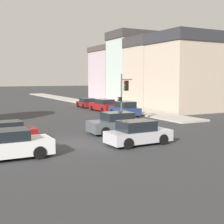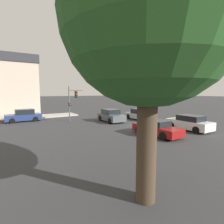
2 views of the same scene
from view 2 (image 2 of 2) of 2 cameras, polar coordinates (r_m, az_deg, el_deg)
The scene contains 8 objects.
ground_plane at distance 20.81m, azimuth 9.73°, elevation -4.03°, with size 300.00×300.00×0.00m, color #333335.
street_tree at distance 6.30m, azimuth 12.09°, elevation 27.48°, with size 5.65×5.65×8.92m.
traffic_signal at distance 23.08m, azimuth -12.67°, elevation 4.20°, with size 0.54×2.06×4.52m.
crossing_car_0 at distance 24.32m, azimuth 8.86°, elevation -0.82°, with size 4.16×1.93×1.51m.
crossing_car_1 at distance 22.39m, azimuth -0.33°, elevation -1.26°, with size 4.11×2.12×1.59m.
crossing_car_2 at distance 15.85m, azimuth 14.24°, elevation -5.08°, with size 4.55×1.95×1.35m.
crossing_car_3 at distance 19.09m, azimuth 23.90°, elevation -3.28°, with size 4.35×2.00×1.50m.
parked_car_0 at distance 25.30m, azimuth -26.89°, elevation -1.09°, with size 1.91×4.25×1.59m.
Camera 2 is at (-15.14, 13.76, 3.79)m, focal length 28.00 mm.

